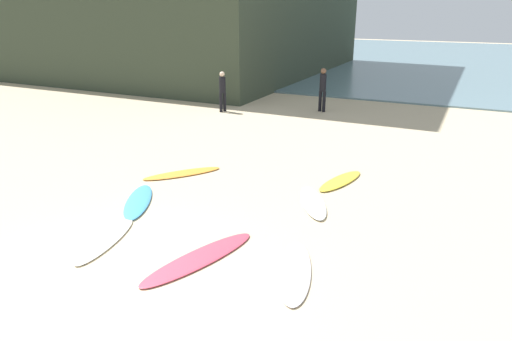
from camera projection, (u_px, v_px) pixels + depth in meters
name	position (u px, v px, depth m)	size (l,w,h in m)	color
ground_plane	(111.00, 287.00, 7.61)	(120.00, 120.00, 0.00)	#C6B28E
ocean_water	(415.00, 58.00, 39.47)	(120.00, 40.00, 0.08)	slate
surfboard_0	(182.00, 173.00, 12.63)	(0.50, 2.18, 0.06)	orange
surfboard_1	(106.00, 240.00, 9.06)	(0.50, 1.99, 0.07)	silver
surfboard_2	(295.00, 271.00, 7.99)	(0.56, 2.07, 0.07)	white
surfboard_3	(199.00, 258.00, 8.41)	(0.58, 2.59, 0.06)	#D94459
surfboard_4	(340.00, 181.00, 12.08)	(0.50, 1.92, 0.08)	yellow
surfboard_5	(138.00, 201.00, 10.82)	(0.55, 2.06, 0.08)	#4399DC
surfboard_6	(313.00, 202.00, 10.76)	(0.52, 1.94, 0.09)	white
beachgoer_near	(222.00, 90.00, 19.72)	(0.37, 0.37, 1.73)	black
beachgoer_mid	(323.00, 87.00, 19.73)	(0.35, 0.35, 1.86)	black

